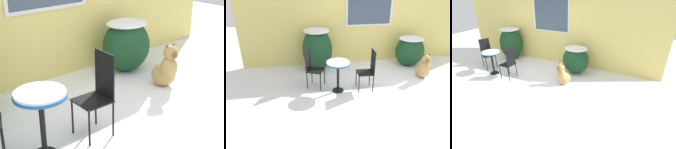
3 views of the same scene
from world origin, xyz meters
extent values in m
plane|color=white|center=(0.00, 0.00, 0.00)|extent=(16.00, 16.00, 0.00)
cube|color=#E5D16B|center=(0.00, 2.20, 1.57)|extent=(8.00, 0.06, 3.13)
cube|color=silver|center=(0.00, 2.16, 1.85)|extent=(1.49, 0.04, 1.30)
cube|color=#3D4C5B|center=(0.00, 2.14, 1.85)|extent=(1.37, 0.01, 1.18)
ellipsoid|color=#194223|center=(-1.69, 1.75, 0.64)|extent=(0.89, 0.92, 1.28)
ellipsoid|color=white|center=(-1.69, 1.75, 1.22)|extent=(0.76, 0.78, 0.12)
ellipsoid|color=#194223|center=(1.24, 1.60, 0.47)|extent=(0.91, 0.79, 0.94)
ellipsoid|color=white|center=(1.24, 1.60, 0.88)|extent=(0.77, 0.67, 0.12)
cylinder|color=black|center=(-1.30, 0.30, 0.01)|extent=(0.29, 0.29, 0.03)
cylinder|color=black|center=(-1.30, 0.30, 0.38)|extent=(0.06, 0.06, 0.71)
cylinder|color=#195699|center=(-1.30, 0.30, 0.75)|extent=(0.58, 0.58, 0.03)
cylinder|color=white|center=(-1.30, 0.30, 0.79)|extent=(0.56, 0.56, 0.03)
cube|color=black|center=(-1.83, 0.62, 0.47)|extent=(0.52, 0.52, 0.02)
cube|color=black|center=(-2.00, 0.70, 0.77)|extent=(0.15, 0.34, 0.57)
cylinder|color=black|center=(-1.73, 0.39, 0.23)|extent=(0.02, 0.02, 0.46)
cylinder|color=black|center=(-1.59, 0.72, 0.23)|extent=(0.02, 0.02, 0.46)
cylinder|color=black|center=(-2.06, 0.53, 0.23)|extent=(0.02, 0.02, 0.46)
cylinder|color=black|center=(-1.92, 0.86, 0.23)|extent=(0.02, 0.02, 0.46)
cube|color=black|center=(-0.61, 0.28, 0.47)|extent=(0.41, 0.41, 0.02)
cube|color=black|center=(-0.42, 0.27, 0.77)|extent=(0.03, 0.36, 0.57)
cylinder|color=black|center=(-0.78, 0.47, 0.23)|extent=(0.02, 0.02, 0.46)
cylinder|color=black|center=(-0.80, 0.11, 0.23)|extent=(0.02, 0.02, 0.46)
cylinder|color=black|center=(-0.42, 0.45, 0.23)|extent=(0.02, 0.02, 0.46)
cylinder|color=black|center=(-0.44, 0.09, 0.23)|extent=(0.02, 0.02, 0.46)
ellipsoid|color=tan|center=(1.23, 0.70, 0.19)|extent=(0.48, 0.49, 0.37)
ellipsoid|color=tan|center=(1.20, 0.58, 0.35)|extent=(0.36, 0.33, 0.41)
sphere|color=tan|center=(1.19, 0.55, 0.62)|extent=(0.23, 0.23, 0.23)
cone|color=brown|center=(1.16, 0.41, 0.60)|extent=(0.14, 0.10, 0.12)
ellipsoid|color=brown|center=(1.14, 0.58, 0.70)|extent=(0.06, 0.04, 0.10)
ellipsoid|color=brown|center=(1.26, 0.55, 0.70)|extent=(0.06, 0.04, 0.10)
ellipsoid|color=tan|center=(1.28, 0.88, 0.08)|extent=(0.12, 0.20, 0.07)
camera|label=1|loc=(-2.91, -2.65, 2.34)|focal=55.00mm
camera|label=2|loc=(-2.10, -4.52, 2.81)|focal=35.00mm
camera|label=3|loc=(3.31, -3.61, 2.73)|focal=28.00mm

